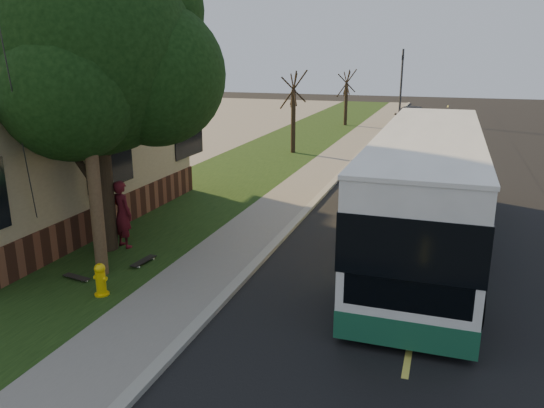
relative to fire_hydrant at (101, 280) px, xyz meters
The scene contains 18 objects.
ground 2.64m from the fire_hydrant, ahead, with size 120.00×120.00×0.00m, color black.
road 11.99m from the fire_hydrant, 56.58° to the left, with size 8.00×80.00×0.01m, color black.
curb 10.34m from the fire_hydrant, 75.43° to the left, with size 0.25×80.00×0.12m, color gray.
sidewalk 10.13m from the fire_hydrant, 80.91° to the left, with size 2.00×80.00×0.08m, color slate.
grass_verge 10.19m from the fire_hydrant, 100.76° to the left, with size 5.00×80.00×0.07m, color black.
building_lot 15.55m from the fire_hydrant, 139.96° to the left, with size 15.00×80.00×0.04m, color slate.
fire_hydrant is the anchor object (origin of this frame).
utility_pole 4.37m from the fire_hydrant, 125.38° to the left, with size 2.86×3.21×9.07m.
leafy_tree 5.65m from the fire_hydrant, 120.67° to the left, with size 6.30×6.00×7.80m.
bare_tree_near 18.10m from the fire_hydrant, 92.86° to the left, with size 1.38×1.21×4.31m.
bare_tree_far 30.04m from the fire_hydrant, 90.76° to the left, with size 1.38×1.21×4.03m.
traffic_signal 34.25m from the fire_hydrant, 84.79° to the left, with size 0.18×0.22×5.50m.
transit_bus 8.66m from the fire_hydrant, 40.64° to the left, with size 2.75×11.93×3.23m.
skateboarder 3.10m from the fire_hydrant, 114.25° to the left, with size 0.68×0.45×1.86m, color #511018.
skateboard_main 1.90m from the fire_hydrant, 93.32° to the left, with size 0.29×0.86×0.08m.
skateboard_spare 1.23m from the fire_hydrant, 154.47° to the left, with size 0.76×0.31×0.07m.
dumpster 10.77m from the fire_hydrant, 127.62° to the left, with size 1.72×1.58×1.23m.
distant_car 30.16m from the fire_hydrant, 81.99° to the left, with size 1.96×4.87×1.66m, color black.
Camera 1 is at (4.34, -8.92, 5.20)m, focal length 35.00 mm.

